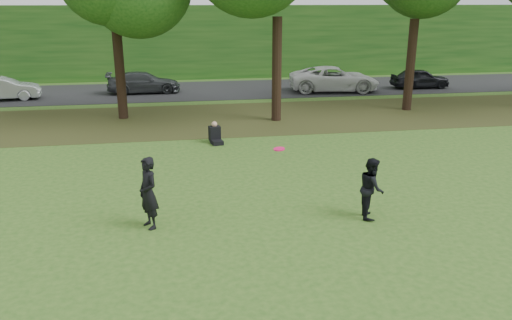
% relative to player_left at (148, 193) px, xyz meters
% --- Properties ---
extents(ground, '(120.00, 120.00, 0.00)m').
position_rel_player_left_xyz_m(ground, '(1.36, -1.58, -0.89)').
color(ground, '#2A531A').
rests_on(ground, ground).
extents(leaf_litter, '(60.00, 7.00, 0.01)m').
position_rel_player_left_xyz_m(leaf_litter, '(1.36, 11.42, -0.88)').
color(leaf_litter, '#3C2B15').
rests_on(leaf_litter, ground).
extents(street, '(70.00, 7.00, 0.02)m').
position_rel_player_left_xyz_m(street, '(1.36, 19.42, -0.88)').
color(street, black).
rests_on(street, ground).
extents(far_hedge, '(70.00, 3.00, 5.00)m').
position_rel_player_left_xyz_m(far_hedge, '(1.36, 25.42, 1.61)').
color(far_hedge, '#174714').
rests_on(far_hedge, ground).
extents(player_left, '(0.68, 0.77, 1.77)m').
position_rel_player_left_xyz_m(player_left, '(0.00, 0.00, 0.00)').
color(player_left, black).
rests_on(player_left, ground).
extents(player_right, '(0.76, 0.88, 1.56)m').
position_rel_player_left_xyz_m(player_right, '(5.50, -0.29, -0.11)').
color(player_right, black).
rests_on(player_right, ground).
extents(parked_cars, '(35.56, 3.85, 1.49)m').
position_rel_player_left_xyz_m(parked_cars, '(1.49, 18.10, -0.18)').
color(parked_cars, black).
rests_on(parked_cars, street).
extents(frisbee, '(0.31, 0.31, 0.06)m').
position_rel_player_left_xyz_m(frisbee, '(3.11, -0.30, 1.03)').
color(frisbee, '#F61466').
rests_on(frisbee, ground).
extents(seated_person, '(0.54, 0.79, 0.83)m').
position_rel_player_left_xyz_m(seated_person, '(2.24, 7.33, -0.57)').
color(seated_person, black).
rests_on(seated_person, ground).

